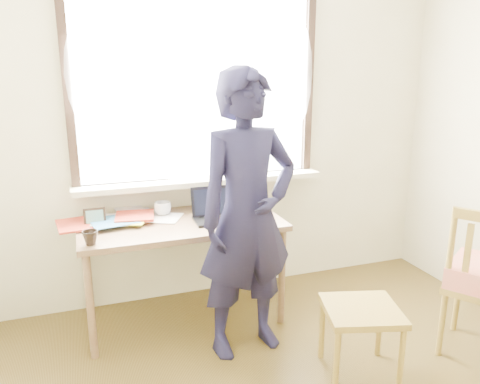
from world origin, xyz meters
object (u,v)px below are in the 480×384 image
object	(u,v)px
laptop	(216,212)
desk	(181,232)
mug_dark	(90,238)
work_chair	(361,318)
mug_white	(163,209)
person	(248,216)

from	to	relation	value
laptop	desk	bearing A→B (deg)	171.98
mug_dark	work_chair	xyz separation A→B (m)	(1.42, -0.71, -0.41)
laptop	mug_white	distance (m)	0.39
desk	work_chair	world-z (taller)	desk
work_chair	person	size ratio (longest dim) A/B	0.29
person	laptop	bearing A→B (deg)	89.96
laptop	mug_dark	bearing A→B (deg)	-165.45
mug_white	mug_dark	distance (m)	0.67
work_chair	desk	bearing A→B (deg)	130.54
mug_white	mug_dark	xyz separation A→B (m)	(-0.51, -0.43, -0.00)
desk	work_chair	size ratio (longest dim) A/B	2.67
mug_dark	work_chair	bearing A→B (deg)	-26.64
desk	work_chair	bearing A→B (deg)	-49.46
mug_white	work_chair	xyz separation A→B (m)	(0.91, -1.15, -0.42)
desk	person	size ratio (longest dim) A/B	0.77
mug_dark	work_chair	world-z (taller)	mug_dark
desk	laptop	bearing A→B (deg)	-8.02
laptop	person	world-z (taller)	person
mug_white	desk	bearing A→B (deg)	-63.67
mug_dark	person	bearing A→B (deg)	-14.15
desk	mug_white	xyz separation A→B (m)	(-0.09, 0.18, 0.12)
desk	mug_dark	size ratio (longest dim) A/B	14.62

